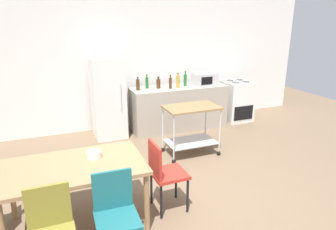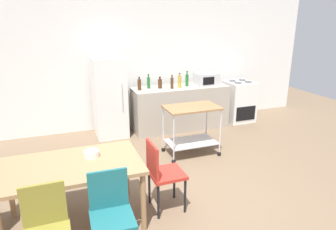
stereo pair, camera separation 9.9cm
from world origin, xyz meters
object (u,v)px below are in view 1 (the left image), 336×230
Objects in this scene: refrigerator at (108,98)px; bottle_sparkling_water at (170,83)px; microwave at (205,79)px; bottle_vinegar at (158,83)px; stove_oven at (236,101)px; bottle_wine at (147,83)px; chair_red at (164,171)px; bottle_olive_oil at (178,81)px; dining_table at (74,172)px; chair_olive at (51,230)px; chair_teal at (116,212)px; bottle_sesame_oil at (138,85)px; kitchen_cart at (191,122)px; bottle_soda at (185,80)px; fruit_bowl at (94,154)px.

refrigerator is 1.26m from bottle_sparkling_water.
bottle_vinegar is at bearing 175.13° from microwave.
bottle_wine is (-2.11, 0.08, 0.57)m from stove_oven.
chair_red is 2.90m from bottle_olive_oil.
refrigerator is at bearing 178.40° from stove_oven.
dining_table is 3.83m from microwave.
bottle_olive_oil is at bearing 47.14° from dining_table.
bottle_vinegar reaches higher than chair_red.
bottle_sparkling_water reaches higher than chair_olive.
chair_olive is 3.94m from bottle_vinegar.
bottle_sesame_oil is (1.17, 3.19, 0.49)m from chair_teal.
kitchen_cart is (-1.77, -1.28, 0.12)m from stove_oven.
bottle_sesame_oil is at bearing 71.56° from chair_teal.
kitchen_cart is at bearing 40.06° from chair_olive.
kitchen_cart is 2.90× the size of bottle_soda.
bottle_vinegar reaches higher than fruit_bowl.
stove_oven reaches higher than dining_table.
chair_olive is 0.98× the size of kitchen_cart.
refrigerator is at bearing 171.42° from bottle_sparkling_water.
bottle_sparkling_water is at bearing -169.38° from bottle_olive_oil.
chair_olive is 0.97× the size of stove_oven.
bottle_sesame_oil is 1.02m from bottle_soda.
bottle_sparkling_water is at bearing 85.20° from kitchen_cart.
chair_teal is 3.62m from bottle_sparkling_water.
refrigerator is (1.16, 3.33, 0.26)m from chair_olive.
microwave is (0.61, -0.00, 0.00)m from bottle_olive_oil.
dining_table is 3.39m from bottle_olive_oil.
chair_teal and chair_olive have the same top height.
refrigerator is 4.94× the size of bottle_soda.
bottle_vinegar is 0.75× the size of bottle_soda.
bottle_soda reaches higher than chair_olive.
bottle_sesame_oil is 0.23m from bottle_wine.
kitchen_cart is at bearing -84.91° from bottle_vinegar.
bottle_wine is 1.21× the size of bottle_vinegar.
chair_olive is (-0.57, -0.05, 0.00)m from chair_teal.
microwave is (2.02, -0.15, 0.25)m from refrigerator.
dining_table is 2.77m from refrigerator.
fruit_bowl is at bearing -104.56° from refrigerator.
bottle_wine reaches higher than dining_table.
fruit_bowl is (-0.78, 0.19, 0.27)m from chair_red.
chair_teal is 3.91m from bottle_soda.
bottle_sesame_oil is (1.47, 2.54, 0.34)m from dining_table.
bottle_sparkling_water is at bearing -164.01° from bottle_soda.
bottle_sesame_oil is (-0.55, 1.28, 0.44)m from kitchen_cart.
chair_red is at bearing -126.89° from kitchen_cart.
kitchen_cart is 2.13m from fruit_bowl.
bottle_sparkling_water is (2.38, 3.14, 0.50)m from chair_olive.
stove_oven reaches higher than chair_red.
bottle_sparkling_water reaches higher than bottle_vinegar.
bottle_wine reaches higher than stove_oven.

